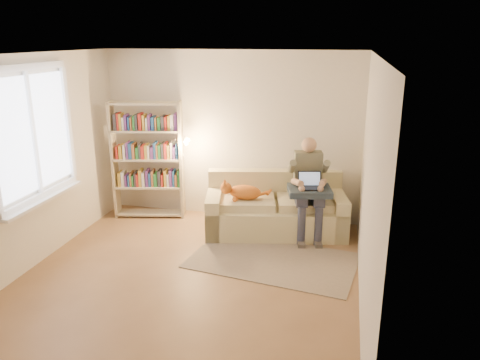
% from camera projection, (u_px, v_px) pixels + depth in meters
% --- Properties ---
extents(floor, '(4.50, 4.50, 0.00)m').
position_uv_depth(floor, '(186.00, 281.00, 5.55)').
color(floor, brown).
rests_on(floor, ground).
extents(ceiling, '(4.00, 4.50, 0.02)m').
position_uv_depth(ceiling, '(177.00, 55.00, 4.78)').
color(ceiling, white).
rests_on(ceiling, wall_back).
extents(wall_left, '(0.02, 4.50, 2.60)m').
position_uv_depth(wall_left, '(24.00, 166.00, 5.59)').
color(wall_left, silver).
rests_on(wall_left, floor).
extents(wall_right, '(0.02, 4.50, 2.60)m').
position_uv_depth(wall_right, '(369.00, 189.00, 4.73)').
color(wall_right, silver).
rests_on(wall_right, floor).
extents(wall_back, '(4.00, 0.02, 2.60)m').
position_uv_depth(wall_back, '(231.00, 136.00, 7.26)').
color(wall_back, silver).
rests_on(wall_back, floor).
extents(wall_front, '(4.00, 0.02, 2.60)m').
position_uv_depth(wall_front, '(65.00, 272.00, 3.07)').
color(wall_front, silver).
rests_on(wall_front, floor).
extents(window, '(0.12, 1.52, 1.69)m').
position_uv_depth(window, '(37.00, 156.00, 5.75)').
color(window, white).
rests_on(window, wall_left).
extents(sofa, '(2.15, 1.30, 0.85)m').
position_uv_depth(sofa, '(275.00, 211.00, 6.91)').
color(sofa, beige).
rests_on(sofa, floor).
extents(person, '(0.50, 0.68, 1.43)m').
position_uv_depth(person, '(309.00, 182.00, 6.61)').
color(person, '#6E705A').
rests_on(person, sofa).
extents(cat, '(0.68, 0.35, 0.26)m').
position_uv_depth(cat, '(242.00, 192.00, 6.69)').
color(cat, orange).
rests_on(cat, sofa).
extents(blanket, '(0.67, 0.59, 0.09)m').
position_uv_depth(blanket, '(309.00, 191.00, 6.50)').
color(blanket, '#24313F').
rests_on(blanket, person).
extents(laptop, '(0.36, 0.32, 0.28)m').
position_uv_depth(laptop, '(309.00, 184.00, 6.48)').
color(laptop, black).
rests_on(laptop, blanket).
extents(bookshelf, '(1.26, 0.50, 1.85)m').
position_uv_depth(bookshelf, '(148.00, 154.00, 7.29)').
color(bookshelf, '#BEB190').
rests_on(bookshelf, floor).
extents(rug, '(2.26, 1.54, 0.01)m').
position_uv_depth(rug, '(273.00, 260.00, 6.05)').
color(rug, gray).
rests_on(rug, floor).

